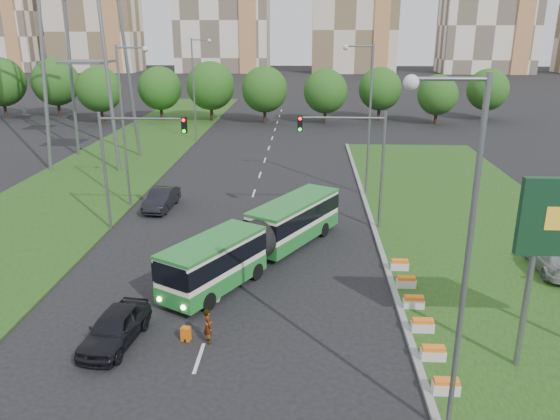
# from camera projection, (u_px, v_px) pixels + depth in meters

# --- Properties ---
(ground) EXTENTS (360.00, 360.00, 0.00)m
(ground) POSITION_uv_depth(u_px,v_px,m) (278.00, 294.00, 28.35)
(ground) COLOR black
(ground) RESTS_ON ground
(grass_median) EXTENTS (14.00, 60.00, 0.15)m
(grass_median) POSITION_uv_depth(u_px,v_px,m) (485.00, 240.00, 35.28)
(grass_median) COLOR #1D4213
(grass_median) RESTS_ON ground
(median_kerb) EXTENTS (0.30, 60.00, 0.18)m
(median_kerb) POSITION_uv_depth(u_px,v_px,m) (377.00, 238.00, 35.61)
(median_kerb) COLOR gray
(median_kerb) RESTS_ON ground
(left_verge) EXTENTS (12.00, 110.00, 0.10)m
(left_verge) POSITION_uv_depth(u_px,v_px,m) (107.00, 170.00, 52.87)
(left_verge) COLOR #1D4213
(left_verge) RESTS_ON ground
(lane_markings) EXTENTS (0.20, 100.00, 0.01)m
(lane_markings) POSITION_uv_depth(u_px,v_px,m) (256.00, 187.00, 47.43)
(lane_markings) COLOR silver
(lane_markings) RESTS_ON ground
(flower_planters) EXTENTS (1.10, 11.50, 0.60)m
(flower_planters) POSITION_uv_depth(u_px,v_px,m) (418.00, 313.00, 25.52)
(flower_planters) COLOR silver
(flower_planters) RESTS_ON grass_median
(traffic_mast_median) EXTENTS (5.76, 0.32, 8.00)m
(traffic_mast_median) POSITION_uv_depth(u_px,v_px,m) (359.00, 152.00, 35.90)
(traffic_mast_median) COLOR slate
(traffic_mast_median) RESTS_ON ground
(traffic_mast_left) EXTENTS (5.76, 0.32, 8.00)m
(traffic_mast_left) POSITION_uv_depth(u_px,v_px,m) (127.00, 153.00, 35.67)
(traffic_mast_left) COLOR slate
(traffic_mast_left) RESTS_ON ground
(street_lamps) EXTENTS (36.00, 60.00, 12.00)m
(street_lamps) POSITION_uv_depth(u_px,v_px,m) (241.00, 141.00, 36.06)
(street_lamps) COLOR slate
(street_lamps) RESTS_ON ground
(tree_line) EXTENTS (120.00, 8.00, 9.00)m
(tree_line) POSITION_uv_depth(u_px,v_px,m) (368.00, 91.00, 78.53)
(tree_line) COLOR #205015
(tree_line) RESTS_ON ground
(articulated_bus) EXTENTS (2.35, 15.08, 2.48)m
(articulated_bus) POSITION_uv_depth(u_px,v_px,m) (256.00, 237.00, 31.79)
(articulated_bus) COLOR silver
(articulated_bus) RESTS_ON ground
(car_left_near) EXTENTS (2.38, 4.70, 1.53)m
(car_left_near) POSITION_uv_depth(u_px,v_px,m) (115.00, 328.00, 23.66)
(car_left_near) COLOR black
(car_left_near) RESTS_ON ground
(car_left_far) EXTENTS (1.94, 4.81, 1.55)m
(car_left_far) POSITION_uv_depth(u_px,v_px,m) (162.00, 199.00, 41.41)
(car_left_far) COLOR black
(car_left_far) RESTS_ON ground
(car_median) EXTENTS (2.22, 4.90, 1.39)m
(car_median) POSITION_uv_depth(u_px,v_px,m) (553.00, 259.00, 30.43)
(car_median) COLOR #9C9FA5
(car_median) RESTS_ON grass_median
(pedestrian) EXTENTS (0.59, 0.70, 1.62)m
(pedestrian) POSITION_uv_depth(u_px,v_px,m) (208.00, 326.00, 23.73)
(pedestrian) COLOR gray
(pedestrian) RESTS_ON ground
(shopping_trolley) EXTENTS (0.37, 0.40, 0.64)m
(shopping_trolley) POSITION_uv_depth(u_px,v_px,m) (186.00, 334.00, 24.02)
(shopping_trolley) COLOR orange
(shopping_trolley) RESTS_ON ground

